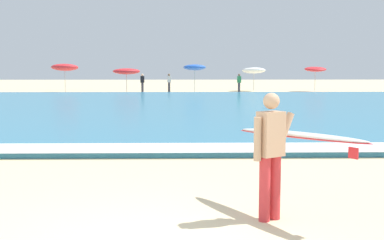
% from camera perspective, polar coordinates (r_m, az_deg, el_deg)
% --- Properties ---
extents(sea, '(120.00, 28.00, 0.14)m').
position_cam_1_polar(sea, '(25.01, -2.00, 1.58)').
color(sea, teal).
rests_on(sea, ground).
extents(surf_foam, '(120.00, 1.41, 0.01)m').
position_cam_1_polar(surf_foam, '(11.69, -2.92, -3.27)').
color(surf_foam, white).
rests_on(surf_foam, sea).
extents(surfer_with_board, '(1.53, 2.25, 1.73)m').
position_cam_1_polar(surfer_with_board, '(6.71, 10.60, -2.81)').
color(surfer_with_board, red).
rests_on(surfer_with_board, ground).
extents(beach_umbrella_0, '(2.25, 2.29, 2.47)m').
position_cam_1_polar(beach_umbrella_0, '(42.48, -14.74, 6.01)').
color(beach_umbrella_0, beige).
rests_on(beach_umbrella_0, ground).
extents(beach_umbrella_1, '(2.27, 2.28, 2.04)m').
position_cam_1_polar(beach_umbrella_1, '(40.99, -7.72, 5.69)').
color(beach_umbrella_1, beige).
rests_on(beach_umbrella_1, ground).
extents(beach_umbrella_2, '(1.89, 1.92, 2.40)m').
position_cam_1_polar(beach_umbrella_2, '(40.72, 0.31, 6.20)').
color(beach_umbrella_2, beige).
rests_on(beach_umbrella_2, ground).
extents(beach_umbrella_3, '(2.09, 2.13, 2.17)m').
position_cam_1_polar(beach_umbrella_3, '(43.80, 7.29, 5.80)').
color(beach_umbrella_3, beige).
rests_on(beach_umbrella_3, ground).
extents(beach_umbrella_4, '(1.87, 1.90, 2.23)m').
position_cam_1_polar(beach_umbrella_4, '(43.72, 14.30, 5.81)').
color(beach_umbrella_4, beige).
rests_on(beach_umbrella_4, ground).
extents(beachgoer_near_row_left, '(0.32, 0.20, 1.58)m').
position_cam_1_polar(beachgoer_near_row_left, '(40.38, 5.56, 4.39)').
color(beachgoer_near_row_left, '#383842').
rests_on(beachgoer_near_row_left, ground).
extents(beachgoer_near_row_mid, '(0.32, 0.20, 1.58)m').
position_cam_1_polar(beachgoer_near_row_mid, '(41.25, -2.71, 4.45)').
color(beachgoer_near_row_mid, '#383842').
rests_on(beachgoer_near_row_mid, ground).
extents(beachgoer_near_row_right, '(0.32, 0.20, 1.58)m').
position_cam_1_polar(beachgoer_near_row_right, '(40.61, -5.85, 4.40)').
color(beachgoer_near_row_right, '#383842').
rests_on(beachgoer_near_row_right, ground).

